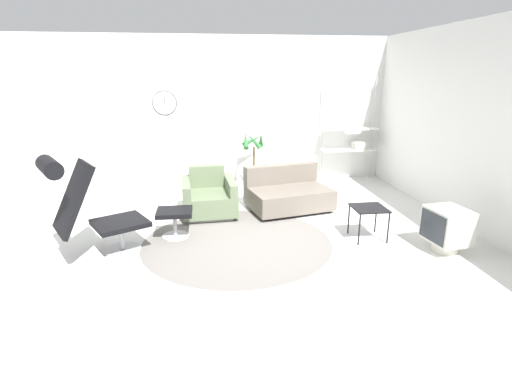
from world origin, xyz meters
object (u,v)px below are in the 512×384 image
object	(u,v)px
ottoman	(175,217)
crt_television	(447,228)
lounge_chair	(86,202)
side_table	(369,211)
armchair_red	(209,198)
potted_plant	(254,163)
couch_low	(288,194)
shelf_unit	(348,133)

from	to	relation	value
ottoman	crt_television	distance (m)	3.43
lounge_chair	side_table	bearing A→B (deg)	63.09
armchair_red	potted_plant	bearing A→B (deg)	-123.98
couch_low	side_table	xyz separation A→B (m)	(0.81, -1.33, 0.14)
lounge_chair	potted_plant	size ratio (longest dim) A/B	1.15
armchair_red	crt_television	bearing A→B (deg)	144.77
armchair_red	couch_low	distance (m)	1.26
armchair_red	side_table	bearing A→B (deg)	145.11
lounge_chair	shelf_unit	world-z (taller)	shelf_unit
ottoman	side_table	size ratio (longest dim) A/B	1.07
potted_plant	lounge_chair	bearing A→B (deg)	-127.94
couch_low	shelf_unit	bearing A→B (deg)	-146.03
lounge_chair	ottoman	bearing A→B (deg)	90.00
couch_low	crt_television	world-z (taller)	couch_low
armchair_red	shelf_unit	bearing A→B (deg)	-152.20
ottoman	shelf_unit	xyz separation A→B (m)	(3.27, 2.60, 0.68)
lounge_chair	crt_television	world-z (taller)	lounge_chair
armchair_red	side_table	world-z (taller)	armchair_red
couch_low	potted_plant	bearing A→B (deg)	-88.37
ottoman	potted_plant	size ratio (longest dim) A/B	0.43
ottoman	armchair_red	world-z (taller)	armchair_red
crt_television	couch_low	bearing A→B (deg)	34.22
shelf_unit	lounge_chair	bearing A→B (deg)	-143.32
ottoman	couch_low	world-z (taller)	couch_low
crt_television	side_table	bearing A→B (deg)	50.79
crt_television	potted_plant	world-z (taller)	potted_plant
lounge_chair	side_table	distance (m)	3.48
ottoman	side_table	distance (m)	2.55
side_table	potted_plant	size ratio (longest dim) A/B	0.40
side_table	armchair_red	bearing A→B (deg)	148.97
ottoman	potted_plant	world-z (taller)	potted_plant
crt_television	potted_plant	size ratio (longest dim) A/B	0.50
ottoman	shelf_unit	distance (m)	4.23
armchair_red	side_table	xyz separation A→B (m)	(2.06, -1.24, 0.12)
ottoman	armchair_red	bearing A→B (deg)	62.15
ottoman	potted_plant	distance (m)	2.76
couch_low	shelf_unit	xyz separation A→B (m)	(1.55, 1.65, 0.71)
lounge_chair	crt_television	size ratio (longest dim) A/B	2.30
lounge_chair	armchair_red	xyz separation A→B (m)	(1.40, 1.40, -0.44)
ottoman	side_table	bearing A→B (deg)	-8.41
lounge_chair	ottoman	xyz separation A→B (m)	(0.94, 0.53, -0.43)
shelf_unit	potted_plant	bearing A→B (deg)	-174.01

